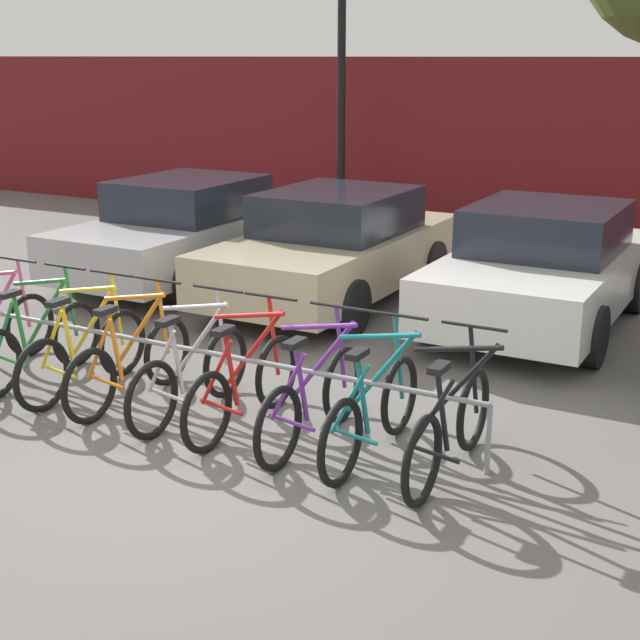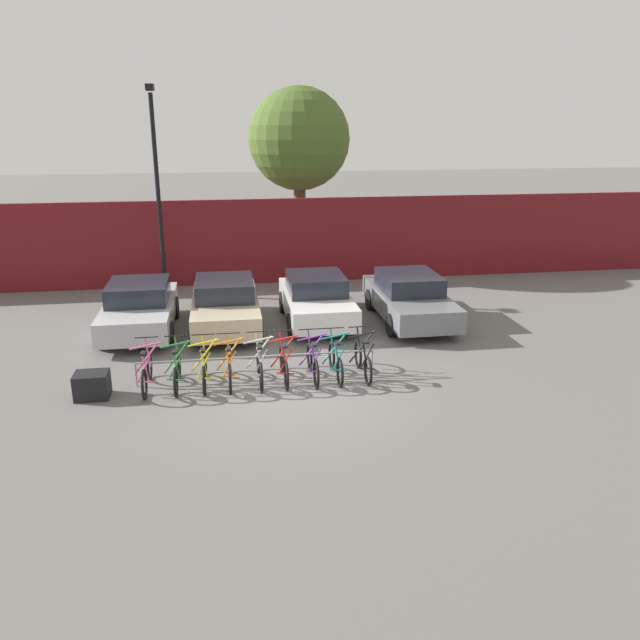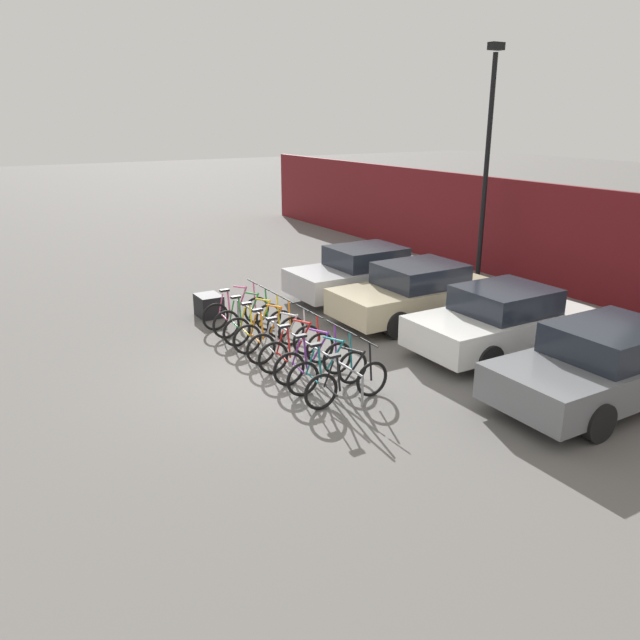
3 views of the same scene
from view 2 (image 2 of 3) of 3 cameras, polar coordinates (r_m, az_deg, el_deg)
The scene contains 19 objects.
ground_plane at distance 13.69m, azimuth -2.59°, elevation -6.37°, with size 120.00×120.00×0.00m, color #605E5B.
hoarding_wall at distance 22.34m, azimuth -5.38°, elevation 7.15°, with size 36.00×0.16×2.99m, color maroon.
bike_rack at distance 14.07m, azimuth -5.78°, elevation -3.54°, with size 5.34×0.04×0.57m.
bicycle_pink at distance 14.07m, azimuth -15.56°, elevation -4.67°, with size 0.68×1.71×1.05m.
bicycle_green at distance 14.01m, azimuth -12.94°, elevation -4.57°, with size 0.68×1.71×1.05m.
bicycle_yellow at distance 13.97m, azimuth -10.51°, elevation -4.47°, with size 0.68×1.71×1.05m.
bicycle_orange at distance 13.96m, azimuth -8.27°, elevation -4.36°, with size 0.68×1.71×1.05m.
bicycle_silver at distance 13.98m, azimuth -5.55°, elevation -4.23°, with size 0.68×1.71×1.05m.
bicycle_red at distance 14.01m, azimuth -3.32°, elevation -4.11°, with size 0.68×1.71×1.05m.
bicycle_purple at distance 14.08m, azimuth -0.67°, elevation -3.97°, with size 0.68×1.71×1.05m.
bicycle_teal at distance 14.16m, azimuth 1.44°, elevation -3.84°, with size 0.68×1.71×1.05m.
bicycle_black at distance 14.28m, azimuth 3.94°, elevation -3.69°, with size 0.68×1.71×1.05m.
car_silver at distance 17.82m, azimuth -16.18°, elevation 1.09°, with size 1.91×4.05×1.40m.
car_beige at distance 17.63m, azimuth -8.65°, elevation 1.43°, with size 1.91×4.14×1.40m.
car_white at distance 17.95m, azimuth -0.33°, elevation 1.93°, with size 1.91×3.94×1.40m.
car_grey at distance 18.28m, azimuth 8.16°, elevation 2.05°, with size 1.91×4.35×1.40m.
lamp_post at distance 21.10m, azimuth -14.66°, elevation 12.05°, with size 0.24×0.44×6.66m.
cargo_crate at distance 14.05m, azimuth -20.12°, elevation -5.62°, with size 0.70×0.56×0.55m, color black.
tree_behind_hoarding at distance 23.91m, azimuth -1.92°, elevation 16.13°, with size 3.74×3.74×6.82m.
Camera 2 is at (-1.32, -12.42, 5.61)m, focal length 35.00 mm.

